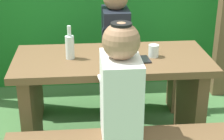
# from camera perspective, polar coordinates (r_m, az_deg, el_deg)

# --- Properties ---
(picnic_table) EXTENTS (1.40, 0.64, 0.75)m
(picnic_table) POSITION_cam_1_polar(r_m,az_deg,el_deg) (2.73, -0.00, -2.71)
(picnic_table) COLOR brown
(picnic_table) RESTS_ON ground_plane
(bench_far) EXTENTS (1.40, 0.24, 0.44)m
(bench_far) POSITION_cam_1_polar(r_m,az_deg,el_deg) (3.32, -0.85, -1.49)
(bench_far) COLOR brown
(bench_far) RESTS_ON ground_plane
(person_white_shirt) EXTENTS (0.25, 0.35, 0.72)m
(person_white_shirt) POSITION_cam_1_polar(r_m,az_deg,el_deg) (2.11, 1.34, -2.80)
(person_white_shirt) COLOR white
(person_white_shirt) RESTS_ON bench_near
(person_black_coat) EXTENTS (0.25, 0.35, 0.72)m
(person_black_coat) POSITION_cam_1_polar(r_m,az_deg,el_deg) (3.17, 0.55, 6.08)
(person_black_coat) COLOR black
(person_black_coat) RESTS_ON bench_far
(drinking_glass) EXTENTS (0.07, 0.07, 0.09)m
(drinking_glass) POSITION_cam_1_polar(r_m,az_deg,el_deg) (2.65, 6.42, 2.96)
(drinking_glass) COLOR silver
(drinking_glass) RESTS_ON picnic_table
(bottle_left) EXTENTS (0.06, 0.06, 0.24)m
(bottle_left) POSITION_cam_1_polar(r_m,az_deg,el_deg) (2.59, -6.52, 3.64)
(bottle_left) COLOR silver
(bottle_left) RESTS_ON picnic_table
(bottle_right) EXTENTS (0.06, 0.06, 0.23)m
(bottle_right) POSITION_cam_1_polar(r_m,az_deg,el_deg) (2.64, 0.84, 4.18)
(bottle_right) COLOR silver
(bottle_right) RESTS_ON picnic_table
(cell_phone) EXTENTS (0.08, 0.15, 0.01)m
(cell_phone) POSITION_cam_1_polar(r_m,az_deg,el_deg) (2.59, 5.00, 1.64)
(cell_phone) COLOR black
(cell_phone) RESTS_ON picnic_table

